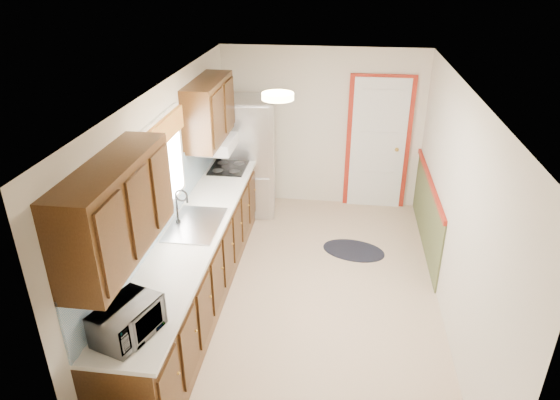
# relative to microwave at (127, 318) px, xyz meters

# --- Properties ---
(room_shell) EXTENTS (3.20, 5.20, 2.52)m
(room_shell) POSITION_rel_microwave_xyz_m (1.20, 1.95, 0.09)
(room_shell) COLOR #C6AB8C
(room_shell) RESTS_ON ground
(kitchen_run) EXTENTS (0.63, 4.00, 2.20)m
(kitchen_run) POSITION_rel_microwave_xyz_m (-0.04, 1.66, -0.30)
(kitchen_run) COLOR #39200D
(kitchen_run) RESTS_ON ground
(back_wall_trim) EXTENTS (1.12, 2.30, 2.08)m
(back_wall_trim) POSITION_rel_microwave_xyz_m (2.19, 4.16, -0.22)
(back_wall_trim) COLOR maroon
(back_wall_trim) RESTS_ON ground
(ceiling_fixture) EXTENTS (0.30, 0.30, 0.06)m
(ceiling_fixture) POSITION_rel_microwave_xyz_m (0.90, 1.75, 1.25)
(ceiling_fixture) COLOR #FFD88C
(ceiling_fixture) RESTS_ON room_shell
(microwave) EXTENTS (0.42, 0.56, 0.34)m
(microwave) POSITION_rel_microwave_xyz_m (0.00, 0.00, 0.00)
(microwave) COLOR white
(microwave) RESTS_ON kitchen_run
(refrigerator) EXTENTS (0.80, 0.77, 1.74)m
(refrigerator) POSITION_rel_microwave_xyz_m (0.18, 4.00, -0.24)
(refrigerator) COLOR #B7B7BC
(refrigerator) RESTS_ON ground
(rug) EXTENTS (0.93, 0.71, 0.01)m
(rug) POSITION_rel_microwave_xyz_m (1.75, 2.97, -1.10)
(rug) COLOR black
(rug) RESTS_ON ground
(cooktop) EXTENTS (0.47, 0.57, 0.02)m
(cooktop) POSITION_rel_microwave_xyz_m (0.01, 3.35, -0.16)
(cooktop) COLOR black
(cooktop) RESTS_ON kitchen_run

